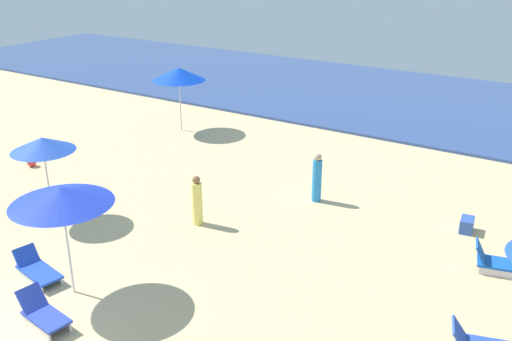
# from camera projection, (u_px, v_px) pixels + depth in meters

# --- Properties ---
(ocean) EXTENTS (60.00, 13.08, 0.12)m
(ocean) POSITION_uv_depth(u_px,v_px,m) (388.00, 97.00, 30.01)
(ocean) COLOR #304985
(ocean) RESTS_ON ground_plane
(umbrella_0) EXTENTS (2.30, 2.30, 2.67)m
(umbrella_0) POSITION_uv_depth(u_px,v_px,m) (61.00, 196.00, 12.69)
(umbrella_0) COLOR silver
(umbrella_0) RESTS_ON ground_plane
(lounge_chair_0_0) EXTENTS (1.35, 0.72, 0.74)m
(lounge_chair_0_0) POSITION_uv_depth(u_px,v_px,m) (43.00, 315.00, 12.32)
(lounge_chair_0_0) COLOR silver
(lounge_chair_0_0) RESTS_ON ground_plane
(lounge_chair_0_1) EXTENTS (1.50, 0.82, 0.65)m
(lounge_chair_0_1) POSITION_uv_depth(u_px,v_px,m) (37.00, 270.00, 14.08)
(lounge_chair_0_1) COLOR silver
(lounge_chair_0_1) RESTS_ON ground_plane
(umbrella_1) EXTENTS (2.22, 2.22, 2.73)m
(umbrella_1) POSITION_uv_depth(u_px,v_px,m) (179.00, 74.00, 24.19)
(umbrella_1) COLOR silver
(umbrella_1) RESTS_ON ground_plane
(umbrella_4) EXTENTS (1.82, 1.82, 2.51)m
(umbrella_4) POSITION_uv_depth(u_px,v_px,m) (43.00, 144.00, 16.40)
(umbrella_4) COLOR silver
(umbrella_4) RESTS_ON ground_plane
(lounge_chair_5_0) EXTENTS (1.32, 0.87, 0.72)m
(lounge_chair_5_0) POSITION_uv_depth(u_px,v_px,m) (496.00, 262.00, 14.36)
(lounge_chair_5_0) COLOR silver
(lounge_chair_5_0) RESTS_ON ground_plane
(beachgoer_0) EXTENTS (0.33, 0.33, 1.50)m
(beachgoer_0) POSITION_uv_depth(u_px,v_px,m) (197.00, 201.00, 16.61)
(beachgoer_0) COLOR #F9E66C
(beachgoer_0) RESTS_ON ground_plane
(beachgoer_2) EXTENTS (0.41, 0.41, 1.59)m
(beachgoer_2) POSITION_uv_depth(u_px,v_px,m) (317.00, 178.00, 18.07)
(beachgoer_2) COLOR #2985D3
(beachgoer_2) RESTS_ON ground_plane
(beach_ball_0) EXTENTS (0.33, 0.33, 0.33)m
(beach_ball_0) POSITION_uv_depth(u_px,v_px,m) (32.00, 162.00, 21.03)
(beach_ball_0) COLOR red
(beach_ball_0) RESTS_ON ground_plane
(cooler_box_1) EXTENTS (0.42, 0.60, 0.40)m
(cooler_box_1) POSITION_uv_depth(u_px,v_px,m) (467.00, 225.00, 16.35)
(cooler_box_1) COLOR #3052AA
(cooler_box_1) RESTS_ON ground_plane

